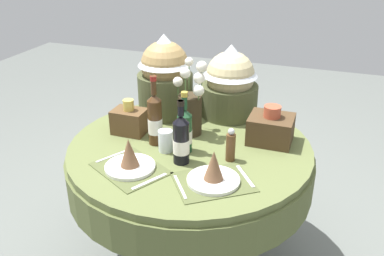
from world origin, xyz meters
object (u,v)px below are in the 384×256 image
Objects in this scene: place_setting_right at (214,173)px; tumbler_near_right at (165,141)px; flower_vase at (191,106)px; wine_bottle_left at (155,119)px; pepper_mill at (231,146)px; woven_basket_side_left at (130,120)px; wine_bottle_centre at (181,139)px; dining_table at (190,167)px; gift_tub_back_centre at (230,80)px; woven_basket_side_right at (271,128)px; wine_bottle_right at (184,130)px; place_setting_left at (130,160)px; gift_tub_back_left at (165,73)px.

place_setting_right is 0.38m from tumbler_near_right.
flower_vase is 0.22m from wine_bottle_left.
woven_basket_side_left is (-0.61, 0.11, -0.01)m from pepper_mill.
wine_bottle_centre is at bearing -156.07° from pepper_mill.
dining_table is 0.33m from wine_bottle_left.
dining_table is 3.00× the size of gift_tub_back_centre.
woven_basket_side_right is at bearing 70.76° from place_setting_right.
gift_tub_back_centre is at bearing 67.64° from flower_vase.
wine_bottle_left is at bearing 146.87° from place_setting_right.
pepper_mill is (0.28, -0.21, -0.08)m from flower_vase.
wine_bottle_right is at bearing 19.36° from tumbler_near_right.
pepper_mill is (0.42, -0.04, -0.06)m from wine_bottle_left.
wine_bottle_right is (-0.23, 0.23, 0.07)m from place_setting_right.
wine_bottle_right is (0.18, 0.25, 0.07)m from place_setting_left.
gift_tub_back_left is 0.39m from gift_tub_back_centre.
flower_vase is at bearing 51.65° from wine_bottle_left.
wine_bottle_centre is 1.41× the size of woven_basket_side_right.
gift_tub_back_left is at bearing 138.01° from flower_vase.
place_setting_left is at bearing -91.72° from wine_bottle_left.
wine_bottle_right is 0.54m from gift_tub_back_centre.
wine_bottle_left reaches higher than place_setting_left.
wine_bottle_centre is 0.44m from woven_basket_side_left.
flower_vase is at bearing -41.99° from gift_tub_back_left.
flower_vase is 1.10× the size of wine_bottle_left.
wine_bottle_centre is 0.11m from wine_bottle_right.
gift_tub_back_left is (-0.28, 0.34, 0.40)m from dining_table.
place_setting_right is 1.86× the size of woven_basket_side_right.
tumbler_near_right is 0.50× the size of woven_basket_side_right.
flower_vase reaches higher than woven_basket_side_right.
woven_basket_side_right is (0.30, -0.27, -0.15)m from gift_tub_back_centre.
flower_vase reaches higher than pepper_mill.
dining_table is at bearing -72.30° from flower_vase.
wine_bottle_left is 2.15× the size of pepper_mill.
gift_tub_back_centre reaches higher than wine_bottle_centre.
wine_bottle_left reaches higher than place_setting_right.
wine_bottle_centre reaches higher than pepper_mill.
gift_tub_back_centre is at bearing 138.04° from woven_basket_side_right.
flower_vase is (-0.26, 0.43, 0.12)m from place_setting_right.
flower_vase is 0.35m from woven_basket_side_left.
wine_bottle_left is at bearing 143.95° from tumbler_near_right.
gift_tub_back_left reaches higher than wine_bottle_left.
place_setting_left is at bearing -112.08° from tumbler_near_right.
pepper_mill is 0.62m from woven_basket_side_left.
place_setting_left is at bearing -62.94° from woven_basket_side_left.
pepper_mill is 0.70m from gift_tub_back_left.
place_setting_right is (0.22, -0.31, 0.19)m from dining_table.
gift_tub_back_left is at bearing 105.07° from wine_bottle_left.
wine_bottle_right reaches higher than dining_table.
gift_tub_back_centre is (0.13, 0.32, 0.06)m from flower_vase.
place_setting_right is at bearing -54.18° from dining_table.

